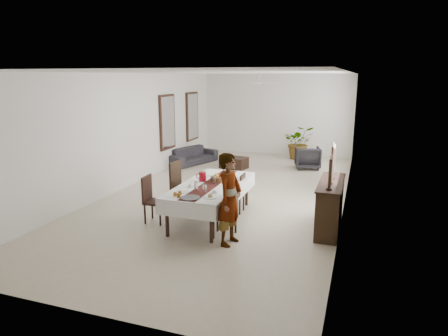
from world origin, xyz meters
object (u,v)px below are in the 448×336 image
(dining_table_top, at_px, (211,186))
(sofa, at_px, (192,156))
(woman, at_px, (230,199))
(red_pitcher, at_px, (203,177))
(sideboard_body, at_px, (330,207))

(dining_table_top, relative_size, sofa, 1.27)
(woman, distance_m, sofa, 7.30)
(red_pitcher, xyz_separation_m, sideboard_body, (2.80, 0.06, -0.42))
(sofa, bearing_deg, sideboard_body, -113.96)
(sofa, bearing_deg, dining_table_top, -132.83)
(dining_table_top, bearing_deg, sofa, 117.62)
(dining_table_top, distance_m, sideboard_body, 2.56)
(red_pitcher, relative_size, woman, 0.12)
(woman, xyz_separation_m, sideboard_body, (1.73, 1.36, -0.38))
(red_pitcher, xyz_separation_m, sofa, (-2.46, 5.06, -0.62))
(dining_table_top, height_order, sofa, dining_table_top)
(woman, xyz_separation_m, sofa, (-3.54, 6.36, -0.58))
(sideboard_body, height_order, sofa, sideboard_body)
(sideboard_body, bearing_deg, sofa, 136.46)
(red_pitcher, height_order, woman, woman)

